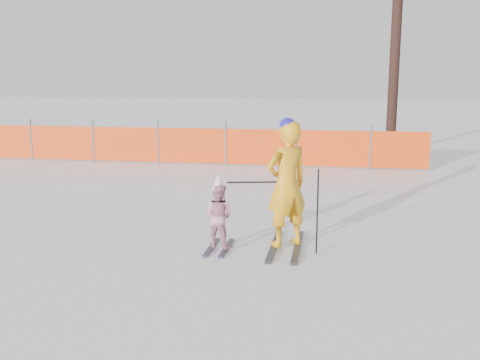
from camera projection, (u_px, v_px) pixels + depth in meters
name	position (u px, v px, depth m)	size (l,w,h in m)	color
ground	(234.00, 258.00, 7.38)	(120.00, 120.00, 0.00)	white
adult	(287.00, 184.00, 7.65)	(0.79, 1.52, 1.90)	black
child	(219.00, 215.00, 7.68)	(0.54, 0.86, 1.11)	black
ski_poles	(293.00, 201.00, 7.51)	(1.30, 0.20, 1.21)	black
safety_fence	(116.00, 144.00, 15.70)	(17.58, 0.06, 1.25)	#595960
tree_trunks	(433.00, 54.00, 17.04)	(4.09, 1.35, 7.20)	black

